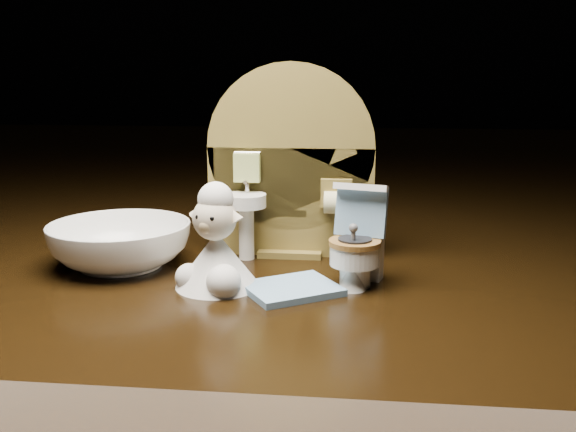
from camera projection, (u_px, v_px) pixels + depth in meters
The scene contains 6 objects.
backdrop_panel at pixel (290, 173), 0.50m from camera, with size 0.13×0.05×0.15m.
toy_toilet at pixel (358, 247), 0.44m from camera, with size 0.04×0.05×0.07m.
bath_mat at pixel (291, 289), 0.43m from camera, with size 0.06×0.05×0.00m, color #7098BA.
toilet_brush at pixel (352, 272), 0.43m from camera, with size 0.02×0.02×0.05m.
plush_lamb at pixel (216, 251), 0.43m from camera, with size 0.06×0.06×0.07m.
ceramic_bowl at pixel (120, 245), 0.48m from camera, with size 0.10×0.10×0.03m, color white.
Camera 1 is at (0.05, -0.43, 0.14)m, focal length 40.00 mm.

